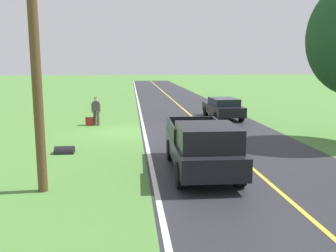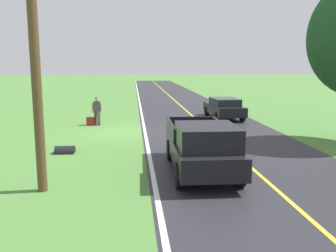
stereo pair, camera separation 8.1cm
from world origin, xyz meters
name	(u,v)px [view 1 (the left image)]	position (x,y,z in m)	size (l,w,h in m)	color
ground_plane	(125,132)	(0.00, 0.00, 0.00)	(200.00, 200.00, 0.00)	#4C7F38
road_surface	(208,131)	(-4.66, 0.00, 0.00)	(7.57, 120.00, 0.00)	#28282D
lane_edge_line	(144,132)	(-1.06, 0.00, 0.01)	(0.16, 117.60, 0.00)	silver
lane_centre_line	(208,131)	(-4.66, 0.00, 0.01)	(0.14, 117.60, 0.00)	gold
hitchhiker_walking	(96,109)	(1.75, -2.51, 0.98)	(0.62, 0.51, 1.75)	#4C473D
suitcase_carried	(89,121)	(2.17, -2.43, 0.26)	(0.20, 0.46, 0.51)	maroon
pickup_truck_passing	(202,146)	(-2.74, 7.92, 0.97)	(2.17, 5.43, 1.82)	black
sedan_near_oncoming	(223,108)	(-6.61, -4.43, 0.75)	(2.06, 4.47, 1.41)	black
utility_pole_roadside	(34,38)	(2.28, 9.18, 4.42)	(0.28, 0.28, 8.83)	brown
drainage_culvert	(65,153)	(2.47, 4.51, 0.00)	(0.60, 0.60, 0.80)	black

